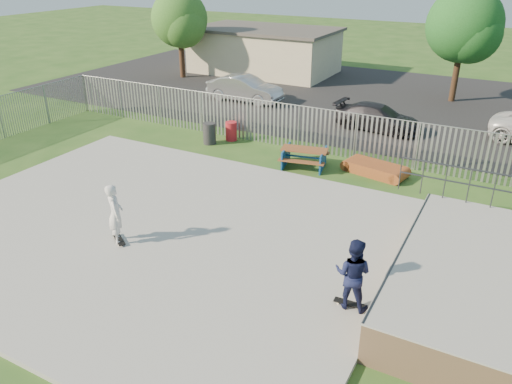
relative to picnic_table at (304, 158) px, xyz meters
The scene contains 18 objects.
ground 7.47m from the picnic_table, 106.26° to the right, with size 120.00×120.00×0.00m, color #294F1B.
concrete_slab 7.46m from the picnic_table, 106.26° to the right, with size 15.00×12.00×0.15m, color #A3A39D.
quarter_pipe 9.61m from the picnic_table, 39.55° to the right, with size 5.50×7.05×2.19m.
fence 2.85m from the picnic_table, 112.94° to the right, with size 26.04×16.02×2.00m.
picnic_table is the anchor object (origin of this frame).
funbox 2.88m from the picnic_table, 12.91° to the left, with size 2.34×1.50×0.43m.
trash_bin_red 4.58m from the picnic_table, 161.90° to the left, with size 0.53×0.53×0.89m, color #AC1A23.
trash_bin_grey 5.02m from the picnic_table, behind, with size 0.59×0.59×0.99m, color #29292C.
parking_lot 12.03m from the picnic_table, 100.00° to the left, with size 40.00×18.00×0.02m, color black.
car_silver 10.66m from the picnic_table, 132.73° to the left, with size 1.60×4.59×1.51m, color #BABAC0.
car_dark 6.33m from the picnic_table, 78.23° to the left, with size 1.77×4.35×1.26m, color black.
building 18.82m from the picnic_table, 122.49° to the left, with size 10.40×6.40×3.20m.
tree_left 18.77m from the picnic_table, 141.55° to the left, with size 3.87×3.87×5.97m.
tree_mid 14.83m from the picnic_table, 74.95° to the left, with size 4.23×4.23×6.52m.
skateboard_a 9.30m from the picnic_table, 59.72° to the right, with size 0.81×0.23×0.08m.
skateboard_b 8.73m from the picnic_table, 106.13° to the right, with size 0.78×0.60×0.08m.
skater_navy 9.32m from the picnic_table, 59.72° to the right, with size 0.90×0.70×1.86m, color #121739.
skater_white 8.75m from the picnic_table, 106.13° to the right, with size 0.68×0.44×1.86m, color silver.
Camera 1 is at (9.43, -10.65, 7.90)m, focal length 35.00 mm.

